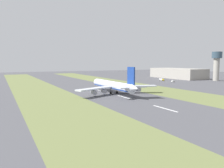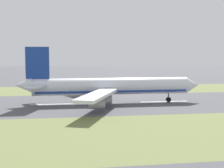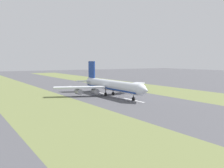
{
  "view_description": "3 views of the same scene",
  "coord_description": "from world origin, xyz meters",
  "px_view_note": "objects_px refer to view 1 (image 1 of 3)",
  "views": [
    {
      "loc": [
        -73.45,
        -144.75,
        23.3
      ],
      "look_at": [
        1.17,
        -1.49,
        7.0
      ],
      "focal_mm": 35.0,
      "sensor_mm": 36.0,
      "label": 1
    },
    {
      "loc": [
        111.28,
        -18.65,
        17.26
      ],
      "look_at": [
        1.17,
        -1.49,
        7.0
      ],
      "focal_mm": 50.0,
      "sensor_mm": 36.0,
      "label": 2
    },
    {
      "loc": [
        79.6,
        128.56,
        20.77
      ],
      "look_at": [
        1.17,
        -1.49,
        7.0
      ],
      "focal_mm": 42.0,
      "sensor_mm": 36.0,
      "label": 3
    }
  ],
  "objects_px": {
    "service_truck": "(162,79)",
    "apron_car": "(173,81)",
    "airplane_main_jet": "(113,86)",
    "control_tower": "(217,63)",
    "terminal_building": "(177,73)"
  },
  "relations": [
    {
      "from": "service_truck",
      "to": "apron_car",
      "type": "distance_m",
      "value": 19.06
    },
    {
      "from": "airplane_main_jet",
      "to": "service_truck",
      "type": "height_order",
      "value": "airplane_main_jet"
    },
    {
      "from": "airplane_main_jet",
      "to": "control_tower",
      "type": "bearing_deg",
      "value": 13.26
    },
    {
      "from": "control_tower",
      "to": "service_truck",
      "type": "bearing_deg",
      "value": 152.74
    },
    {
      "from": "control_tower",
      "to": "apron_car",
      "type": "bearing_deg",
      "value": 168.47
    },
    {
      "from": "airplane_main_jet",
      "to": "service_truck",
      "type": "bearing_deg",
      "value": 33.69
    },
    {
      "from": "airplane_main_jet",
      "to": "apron_car",
      "type": "relative_size",
      "value": 15.23
    },
    {
      "from": "control_tower",
      "to": "airplane_main_jet",
      "type": "bearing_deg",
      "value": -166.74
    },
    {
      "from": "airplane_main_jet",
      "to": "apron_car",
      "type": "bearing_deg",
      "value": 25.63
    },
    {
      "from": "terminal_building",
      "to": "control_tower",
      "type": "distance_m",
      "value": 60.32
    },
    {
      "from": "airplane_main_jet",
      "to": "terminal_building",
      "type": "relative_size",
      "value": 0.82
    },
    {
      "from": "terminal_building",
      "to": "service_truck",
      "type": "distance_m",
      "value": 58.77
    },
    {
      "from": "terminal_building",
      "to": "control_tower",
      "type": "relative_size",
      "value": 2.27
    },
    {
      "from": "airplane_main_jet",
      "to": "control_tower",
      "type": "xyz_separation_m",
      "value": [
        165.25,
        38.93,
        16.13
      ]
    },
    {
      "from": "terminal_building",
      "to": "airplane_main_jet",
      "type": "bearing_deg",
      "value": -148.36
    }
  ]
}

